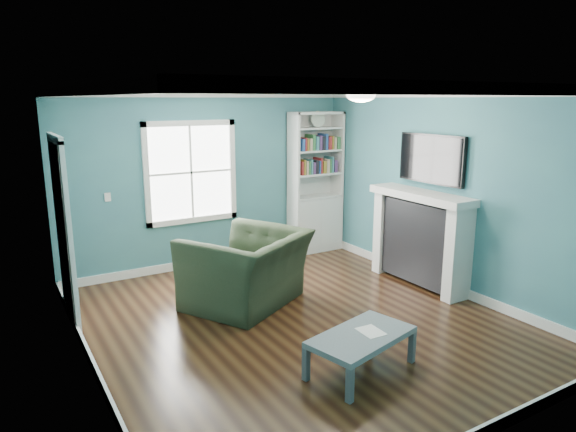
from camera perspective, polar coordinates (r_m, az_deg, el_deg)
floor at (r=6.02m, az=1.14°, el=-11.65°), size 5.00×5.00×0.00m
room_walls at (r=5.55m, az=1.21°, el=3.37°), size 5.00×5.00×5.00m
trim at (r=5.62m, az=1.19°, el=-0.10°), size 4.50×5.00×2.60m
window at (r=7.66m, az=-10.72°, el=4.78°), size 1.40×0.06×1.50m
bookshelf at (r=8.52m, az=3.03°, el=2.20°), size 0.90×0.35×2.31m
fireplace at (r=7.20m, az=14.46°, el=-2.54°), size 0.44×1.58×1.30m
tv at (r=7.08m, az=15.65°, el=6.13°), size 0.06×1.10×0.65m
door at (r=6.24m, az=-23.72°, el=-1.44°), size 0.12×0.98×2.17m
ceiling_fixture at (r=6.08m, az=8.12°, el=13.23°), size 0.38×0.38×0.15m
light_switch at (r=7.38m, az=-19.40°, el=2.00°), size 0.08×0.01×0.12m
recliner at (r=6.32m, az=-4.62°, el=-4.60°), size 1.65×1.46×1.21m
coffee_table at (r=4.94m, az=8.15°, el=-13.37°), size 1.12×0.79×0.37m
paper_sheet at (r=4.98m, az=9.19°, el=-12.54°), size 0.21×0.26×0.00m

